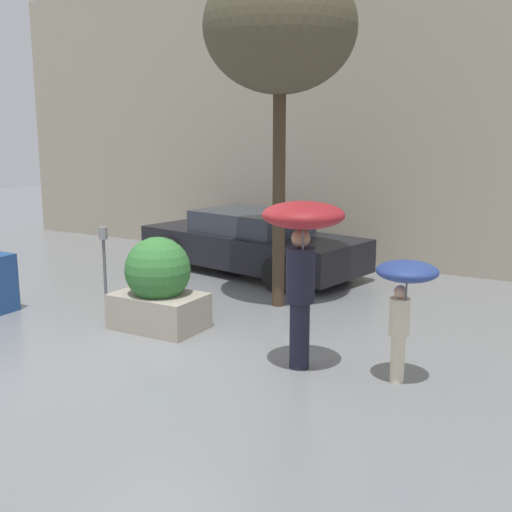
# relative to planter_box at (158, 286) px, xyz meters

# --- Properties ---
(ground_plane) EXTENTS (40.00, 40.00, 0.00)m
(ground_plane) POSITION_rel_planter_box_xyz_m (0.65, -0.92, -0.61)
(ground_plane) COLOR slate
(building_facade) EXTENTS (18.00, 0.30, 6.00)m
(building_facade) POSITION_rel_planter_box_xyz_m (0.65, 5.58, 2.39)
(building_facade) COLOR #9E937F
(building_facade) RESTS_ON ground
(planter_box) EXTENTS (1.26, 0.93, 1.31)m
(planter_box) POSITION_rel_planter_box_xyz_m (0.00, 0.00, 0.00)
(planter_box) COLOR #9E9384
(planter_box) RESTS_ON ground
(person_adult) EXTENTS (0.93, 0.93, 2.00)m
(person_adult) POSITION_rel_planter_box_xyz_m (2.45, -0.46, 0.93)
(person_adult) COLOR #1E1E2D
(person_adult) RESTS_ON ground
(person_child) EXTENTS (0.68, 0.68, 1.40)m
(person_child) POSITION_rel_planter_box_xyz_m (3.59, -0.25, 0.49)
(person_child) COLOR beige
(person_child) RESTS_ON ground
(parked_car_near) EXTENTS (4.80, 2.59, 1.21)m
(parked_car_near) POSITION_rel_planter_box_xyz_m (-0.69, 3.77, -0.04)
(parked_car_near) COLOR black
(parked_car_near) RESTS_ON ground
(street_tree) EXTENTS (2.29, 2.29, 5.23)m
(street_tree) POSITION_rel_planter_box_xyz_m (0.91, 1.89, 3.61)
(street_tree) COLOR #423323
(street_tree) RESTS_ON ground
(parking_meter) EXTENTS (0.14, 0.14, 1.23)m
(parking_meter) POSITION_rel_planter_box_xyz_m (-1.67, 0.71, 0.28)
(parking_meter) COLOR #595B60
(parking_meter) RESTS_ON ground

